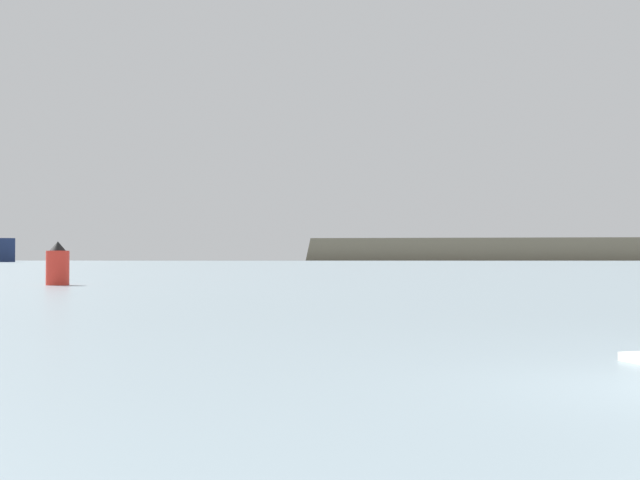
# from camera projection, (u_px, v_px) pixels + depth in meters

# --- Properties ---
(distant_headland) EXTENTS (1026.25, 289.11, 26.15)m
(distant_headland) POSITION_uv_depth(u_px,v_px,m) (525.00, 250.00, 1085.83)
(distant_headland) COLOR #756B56
(distant_headland) RESTS_ON ground_plane
(channel_buoy) EXTENTS (1.21, 1.21, 2.33)m
(channel_buoy) POSITION_uv_depth(u_px,v_px,m) (58.00, 265.00, 45.66)
(channel_buoy) COLOR red
(channel_buoy) RESTS_ON ground_plane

